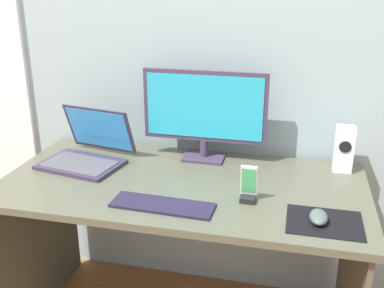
{
  "coord_description": "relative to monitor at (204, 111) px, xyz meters",
  "views": [
    {
      "loc": [
        0.42,
        -1.61,
        1.52
      ],
      "look_at": [
        0.05,
        -0.02,
        0.9
      ],
      "focal_mm": 42.86,
      "sensor_mm": 36.0,
      "label": 1
    }
  ],
  "objects": [
    {
      "name": "keyboard_external",
      "position": [
        -0.05,
        -0.48,
        -0.21
      ],
      "size": [
        0.37,
        0.13,
        0.01
      ],
      "primitive_type": "cube",
      "rotation": [
        0.0,
        0.0,
        -0.04
      ],
      "color": "#211A31",
      "rests_on": "desk"
    },
    {
      "name": "desk",
      "position": [
        -0.03,
        -0.26,
        -0.37
      ],
      "size": [
        1.45,
        0.72,
        0.73
      ],
      "color": "#4D4E3C",
      "rests_on": "ground_plane"
    },
    {
      "name": "wall_back",
      "position": [
        -0.03,
        0.15,
        0.3
      ],
      "size": [
        6.0,
        0.04,
        2.5
      ],
      "primitive_type": "cube",
      "color": "#91A7A7",
      "rests_on": "ground_plane"
    },
    {
      "name": "mousepad",
      "position": [
        0.51,
        -0.46,
        -0.22
      ],
      "size": [
        0.25,
        0.2,
        0.0
      ],
      "primitive_type": "cube",
      "color": "black",
      "rests_on": "desk"
    },
    {
      "name": "laptop",
      "position": [
        -0.49,
        -0.16,
        -0.17
      ],
      "size": [
        0.38,
        0.36,
        0.23
      ],
      "color": "#342B40",
      "rests_on": "desk"
    },
    {
      "name": "monitor",
      "position": [
        0.0,
        0.0,
        0.0
      ],
      "size": [
        0.54,
        0.14,
        0.4
      ],
      "color": "#3D3147",
      "rests_on": "desk"
    },
    {
      "name": "mouse",
      "position": [
        0.49,
        -0.47,
        -0.2
      ],
      "size": [
        0.06,
        0.1,
        0.04
      ],
      "primitive_type": "ellipsoid",
      "rotation": [
        0.0,
        0.0,
        0.03
      ],
      "color": "#44544C",
      "rests_on": "mousepad"
    },
    {
      "name": "speaker_right",
      "position": [
        0.59,
        0.01,
        -0.12
      ],
      "size": [
        0.08,
        0.08,
        0.19
      ],
      "color": "white",
      "rests_on": "desk"
    },
    {
      "name": "phone_in_dock",
      "position": [
        0.24,
        -0.36,
        -0.17
      ],
      "size": [
        0.06,
        0.05,
        0.14
      ],
      "color": "black",
      "rests_on": "desk"
    }
  ]
}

